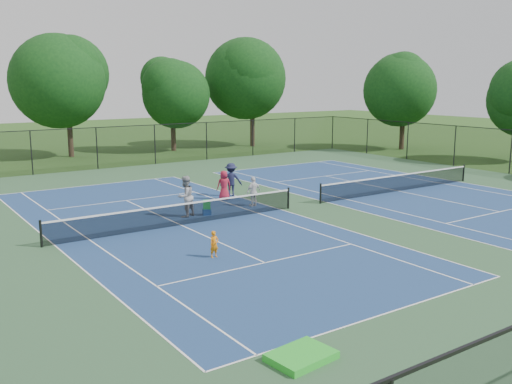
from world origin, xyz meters
TOP-DOWN VIEW (x-y plane):
  - ground at (0.00, 0.00)m, footprint 140.00×140.00m
  - court_pad at (0.00, 0.00)m, footprint 36.00×36.00m
  - tennis_court_left at (-7.00, 0.00)m, footprint 12.00×23.83m
  - tennis_court_right at (7.00, 0.00)m, footprint 12.00×23.83m
  - perimeter_fence at (0.00, 0.00)m, footprint 36.08×36.08m
  - tree_back_b at (-4.00, 26.00)m, footprint 7.60×7.60m
  - tree_back_c at (5.00, 25.00)m, footprint 6.00×6.00m
  - tree_back_d at (13.00, 24.00)m, footprint 7.80×7.80m
  - tree_side_e at (23.00, 14.00)m, footprint 6.60×6.60m
  - child_player at (-8.14, -4.84)m, footprint 0.38×0.27m
  - instructor at (-6.07, 1.35)m, footprint 1.15×1.03m
  - bystander_a at (-2.16, 1.44)m, footprint 0.93×0.48m
  - bystander_b at (-1.73, 4.28)m, footprint 1.37×1.17m
  - bystander_c at (-2.58, 3.65)m, footprint 0.87×0.67m
  - ball_crate at (-5.10, 1.06)m, footprint 0.45×0.39m
  - ball_hopper at (-5.10, 1.06)m, footprint 0.42×0.39m
  - green_tarp at (-10.39, -12.62)m, footprint 1.56×1.21m

SIDE VIEW (x-z plane):
  - ground at x=0.00m, z-range 0.00..0.00m
  - court_pad at x=0.00m, z-range 0.00..0.01m
  - green_tarp at x=-10.39m, z-range 0.01..0.18m
  - tennis_court_left at x=-7.00m, z-range -0.44..0.63m
  - tennis_court_right at x=7.00m, z-range -0.44..0.63m
  - ball_crate at x=-5.10m, z-range 0.00..0.31m
  - child_player at x=-8.14m, z-range 0.00..0.99m
  - ball_hopper at x=-5.10m, z-range 0.31..0.73m
  - bystander_a at x=-2.16m, z-range 0.00..1.51m
  - bystander_c at x=-2.58m, z-range 0.00..1.59m
  - bystander_b at x=-1.73m, z-range 0.00..1.84m
  - instructor at x=-6.07m, z-range 0.00..1.94m
  - perimeter_fence at x=0.00m, z-range 0.09..3.11m
  - tree_back_c at x=5.00m, z-range 1.28..9.68m
  - tree_side_e at x=23.00m, z-range 1.37..10.25m
  - tree_back_b at x=-4.00m, z-range 1.58..11.61m
  - tree_back_d at x=13.00m, z-range 1.64..12.01m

